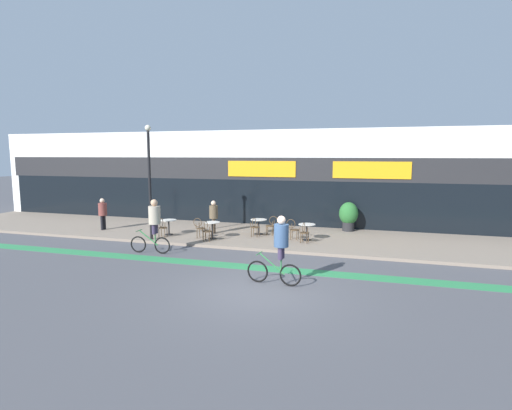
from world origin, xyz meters
TOP-DOWN VIEW (x-y plane):
  - ground_plane at (0.00, 0.00)m, footprint 120.00×120.00m
  - sidewalk_slab at (0.00, 7.25)m, footprint 40.00×5.50m
  - storefront_facade at (0.00, 11.96)m, footprint 40.00×4.06m
  - bike_lane_stripe at (0.00, 2.27)m, footprint 36.00×0.70m
  - bistro_table_0 at (-6.20, 5.97)m, footprint 0.73×0.73m
  - bistro_table_1 at (-3.90, 5.76)m, footprint 0.69×0.69m
  - bistro_table_2 at (-2.18, 7.30)m, footprint 0.77×0.77m
  - bistro_table_3 at (0.23, 6.67)m, footprint 0.75×0.75m
  - cafe_chair_0_near at (-6.19, 5.35)m, footprint 0.45×0.60m
  - cafe_chair_1_near at (-3.90, 5.14)m, footprint 0.42×0.58m
  - cafe_chair_1_side at (-4.53, 5.76)m, footprint 0.58×0.41m
  - cafe_chair_2_near at (-2.18, 6.68)m, footprint 0.43×0.59m
  - cafe_chair_2_side at (-1.55, 7.31)m, footprint 0.58×0.42m
  - cafe_chair_3_near at (0.22, 6.04)m, footprint 0.43×0.59m
  - cafe_chair_3_side at (-0.40, 6.67)m, footprint 0.58×0.42m
  - planter_pot at (1.84, 9.41)m, footprint 0.93×0.93m
  - lamp_post at (-6.47, 4.87)m, footprint 0.26×0.26m
  - cyclist_0 at (0.40, 0.72)m, footprint 1.72×0.54m
  - cyclist_1 at (-5.23, 3.05)m, footprint 1.68×0.55m
  - pedestrian_near_end at (-10.01, 6.17)m, footprint 0.46×0.46m
  - pedestrian_far_end at (-4.32, 6.93)m, footprint 0.48×0.48m

SIDE VIEW (x-z plane):
  - ground_plane at x=0.00m, z-range 0.00..0.00m
  - bike_lane_stripe at x=0.00m, z-range 0.00..0.01m
  - sidewalk_slab at x=0.00m, z-range 0.00..0.12m
  - bistro_table_0 at x=-6.20m, z-range 0.28..0.99m
  - bistro_table_2 at x=-2.18m, z-range 0.28..0.99m
  - cafe_chair_0_near at x=-6.19m, z-range 0.19..1.09m
  - cafe_chair_1_near at x=-3.90m, z-range 0.19..1.09m
  - cafe_chair_1_side at x=-4.53m, z-range 0.19..1.09m
  - cafe_chair_2_near at x=-2.18m, z-range 0.19..1.09m
  - cafe_chair_2_side at x=-1.55m, z-range 0.19..1.09m
  - cafe_chair_3_near at x=0.22m, z-range 0.19..1.09m
  - cafe_chair_3_side at x=-0.40m, z-range 0.19..1.09m
  - bistro_table_3 at x=0.23m, z-range 0.28..1.00m
  - bistro_table_1 at x=-3.90m, z-range 0.28..1.04m
  - planter_pot at x=1.84m, z-range 0.19..1.62m
  - pedestrian_far_end at x=-4.32m, z-range 0.27..1.85m
  - pedestrian_near_end at x=-10.01m, z-range 0.27..1.86m
  - cyclist_0 at x=0.40m, z-range 0.17..2.27m
  - cyclist_1 at x=-5.23m, z-range 0.20..2.36m
  - storefront_facade at x=0.00m, z-range -0.01..5.18m
  - lamp_post at x=-6.47m, z-range 0.52..5.56m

